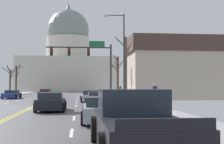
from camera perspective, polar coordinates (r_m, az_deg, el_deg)
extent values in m
cube|color=#4E4E54|center=(25.87, -14.41, -6.35)|extent=(14.00, 180.00, 0.06)
cube|color=yellow|center=(25.89, -14.67, -6.27)|extent=(0.10, 176.40, 0.00)
cube|color=yellow|center=(25.85, -14.14, -6.28)|extent=(0.10, 176.40, 0.00)
cube|color=silver|center=(11.96, -7.35, -10.84)|extent=(0.12, 2.20, 0.00)
cube|color=silver|center=(17.12, -6.91, -8.31)|extent=(0.12, 2.20, 0.00)
cube|color=silver|center=(22.30, -6.68, -6.96)|extent=(0.12, 2.20, 0.00)
cube|color=silver|center=(27.49, -6.54, -6.11)|extent=(0.12, 2.20, 0.00)
cube|color=silver|center=(32.68, -6.44, -5.53)|extent=(0.12, 2.20, 0.00)
cube|color=silver|center=(37.87, -6.37, -5.11)|extent=(0.12, 2.20, 0.00)
cube|color=silver|center=(43.07, -6.32, -4.80)|extent=(0.12, 2.20, 0.00)
cube|color=silver|center=(48.26, -6.28, -4.55)|extent=(0.12, 2.20, 0.00)
cube|color=silver|center=(53.46, -6.24, -4.35)|extent=(0.12, 2.20, 0.00)
cube|color=silver|center=(58.66, -6.22, -4.18)|extent=(0.12, 2.20, 0.00)
cube|color=silver|center=(63.86, -6.19, -4.04)|extent=(0.12, 2.20, 0.00)
cube|color=silver|center=(69.06, -6.17, -3.92)|extent=(0.12, 2.20, 0.00)
cube|color=silver|center=(74.25, -6.16, -3.82)|extent=(0.12, 2.20, 0.00)
cube|color=silver|center=(79.45, -6.14, -3.74)|extent=(0.12, 2.20, 0.00)
cube|color=silver|center=(84.65, -6.13, -3.66)|extent=(0.12, 2.20, 0.00)
cube|color=silver|center=(89.85, -6.12, -3.59)|extent=(0.12, 2.20, 0.00)
cube|color=silver|center=(33.48, -18.56, -5.35)|extent=(0.12, 2.20, 0.00)
cube|color=silver|center=(38.57, -16.87, -4.97)|extent=(0.12, 2.20, 0.00)
cube|color=silver|center=(43.68, -15.57, -4.69)|extent=(0.12, 2.20, 0.00)
cube|color=silver|center=(48.81, -14.55, -4.46)|extent=(0.12, 2.20, 0.00)
cube|color=silver|center=(53.95, -13.72, -4.27)|extent=(0.12, 2.20, 0.00)
cube|color=silver|center=(59.11, -13.04, -4.12)|extent=(0.12, 2.20, 0.00)
cube|color=silver|center=(64.27, -12.46, -3.99)|extent=(0.12, 2.20, 0.00)
cube|color=silver|center=(69.44, -11.97, -3.88)|extent=(0.12, 2.20, 0.00)
cube|color=silver|center=(74.61, -11.55, -3.78)|extent=(0.12, 2.20, 0.00)
cube|color=silver|center=(79.78, -11.19, -3.70)|extent=(0.12, 2.20, 0.00)
cube|color=silver|center=(84.96, -10.87, -3.62)|extent=(0.12, 2.20, 0.00)
cube|color=silver|center=(90.14, -10.58, -3.56)|extent=(0.12, 2.20, 0.00)
cube|color=#979797|center=(26.02, 4.56, -6.18)|extent=(3.00, 180.00, 0.14)
cylinder|color=#28282D|center=(38.37, -0.21, 0.08)|extent=(0.22, 0.22, 6.65)
cylinder|color=#28282D|center=(38.42, -6.02, 4.46)|extent=(7.80, 0.16, 0.16)
cube|color=black|center=(38.37, -4.28, 3.62)|extent=(0.32, 0.28, 0.92)
sphere|color=red|center=(38.24, -4.27, 4.07)|extent=(0.22, 0.22, 0.22)
sphere|color=#332B05|center=(38.21, -4.27, 3.65)|extent=(0.22, 0.22, 0.22)
sphere|color=black|center=(38.18, -4.27, 3.23)|extent=(0.22, 0.22, 0.22)
cube|color=black|center=(38.38, -7.78, 3.64)|extent=(0.32, 0.28, 0.92)
sphere|color=red|center=(38.25, -7.78, 4.08)|extent=(0.22, 0.22, 0.22)
sphere|color=#332B05|center=(38.22, -7.79, 3.66)|extent=(0.22, 0.22, 0.22)
sphere|color=black|center=(38.19, -7.79, 3.25)|extent=(0.22, 0.22, 0.22)
cube|color=black|center=(38.50, -10.92, 3.64)|extent=(0.32, 0.28, 0.92)
sphere|color=red|center=(38.38, -10.94, 4.08)|extent=(0.22, 0.22, 0.22)
sphere|color=#332B05|center=(38.34, -10.94, 3.67)|extent=(0.22, 0.22, 0.22)
sphere|color=black|center=(38.32, -10.94, 3.25)|extent=(0.22, 0.22, 0.22)
cube|color=#146033|center=(38.55, -2.76, 5.10)|extent=(1.90, 0.06, 0.70)
cylinder|color=#333338|center=(31.40, 2.19, 2.61)|extent=(0.14, 0.14, 8.79)
cylinder|color=#333338|center=(31.95, 0.57, 10.23)|extent=(1.78, 0.09, 0.09)
cube|color=#B2B2AD|center=(31.84, -1.05, 10.14)|extent=(0.56, 0.24, 0.16)
cube|color=beige|center=(106.04, -7.97, -0.53)|extent=(30.97, 22.98, 10.68)
cylinder|color=beige|center=(106.72, -7.94, 4.29)|extent=(14.36, 14.36, 7.24)
sphere|color=gray|center=(107.60, -7.92, 7.49)|extent=(13.90, 13.90, 13.90)
cone|color=gray|center=(109.31, -7.89, 11.70)|extent=(1.80, 1.80, 2.40)
cube|color=#9EA3A8|center=(33.55, -3.93, -4.64)|extent=(1.97, 4.31, 0.65)
cube|color=#232D38|center=(33.16, -3.89, -3.73)|extent=(1.69, 2.14, 0.43)
cylinder|color=black|center=(34.83, -5.60, -4.83)|extent=(0.24, 0.65, 0.64)
cylinder|color=black|center=(34.94, -2.53, -4.83)|extent=(0.24, 0.65, 0.64)
cylinder|color=black|center=(32.19, -5.46, -5.02)|extent=(0.24, 0.65, 0.64)
cylinder|color=black|center=(32.31, -2.13, -5.02)|extent=(0.24, 0.65, 0.64)
cube|color=#6B6056|center=(27.89, -2.75, -5.12)|extent=(1.93, 4.52, 0.61)
cube|color=#232D38|center=(27.47, -2.67, -4.08)|extent=(1.63, 1.93, 0.43)
cylinder|color=black|center=(29.21, -4.74, -5.28)|extent=(0.24, 0.65, 0.64)
cylinder|color=black|center=(29.36, -1.24, -5.27)|extent=(0.24, 0.65, 0.64)
cylinder|color=black|center=(26.45, -4.42, -5.57)|extent=(0.24, 0.65, 0.64)
cylinder|color=black|center=(26.62, -0.56, -5.56)|extent=(0.24, 0.65, 0.64)
cube|color=black|center=(22.25, -10.98, -5.66)|extent=(1.79, 4.26, 0.67)
cube|color=#232D38|center=(21.98, -11.02, -4.25)|extent=(1.57, 1.87, 0.44)
cylinder|color=black|center=(23.66, -12.87, -5.88)|extent=(0.22, 0.64, 0.64)
cylinder|color=black|center=(23.52, -8.54, -5.94)|extent=(0.22, 0.64, 0.64)
cylinder|color=black|center=(21.05, -13.72, -6.30)|extent=(0.22, 0.64, 0.64)
cylinder|color=black|center=(20.89, -8.85, -6.37)|extent=(0.22, 0.64, 0.64)
cube|color=#9EA3A8|center=(15.37, -1.56, -7.23)|extent=(2.05, 4.69, 0.63)
cube|color=#232D38|center=(14.96, -1.49, -5.34)|extent=(1.74, 2.23, 0.43)
cylinder|color=black|center=(16.80, -5.01, -7.35)|extent=(0.24, 0.65, 0.64)
cylinder|color=black|center=(16.88, 1.47, -7.33)|extent=(0.24, 0.65, 0.64)
cylinder|color=black|center=(13.95, -5.23, -8.34)|extent=(0.24, 0.65, 0.64)
cylinder|color=black|center=(14.03, 2.59, -8.32)|extent=(0.24, 0.65, 0.64)
cube|color=black|center=(8.40, 4.50, -10.43)|extent=(2.00, 5.60, 0.73)
cube|color=#1E2833|center=(9.10, 3.57, -5.31)|extent=(1.83, 1.91, 0.70)
cube|color=black|center=(5.69, 9.68, -9.38)|extent=(1.82, 0.11, 0.22)
cylinder|color=black|center=(9.96, -3.02, -10.25)|extent=(0.28, 0.80, 0.80)
cylinder|color=black|center=(10.26, 8.26, -10.00)|extent=(0.28, 0.80, 0.80)
cube|color=navy|center=(44.61, -17.72, -4.03)|extent=(1.82, 4.64, 0.60)
cube|color=#232D38|center=(44.78, -17.66, -3.40)|extent=(1.56, 2.10, 0.39)
cylinder|color=black|center=(43.04, -17.04, -4.28)|extent=(0.24, 0.65, 0.64)
cylinder|color=black|center=(43.44, -19.25, -4.23)|extent=(0.24, 0.65, 0.64)
cylinder|color=black|center=(45.83, -16.27, -4.18)|extent=(0.24, 0.65, 0.64)
cylinder|color=black|center=(46.20, -18.35, -4.13)|extent=(0.24, 0.65, 0.64)
cube|color=#B71414|center=(53.40, -12.00, -3.83)|extent=(1.97, 4.70, 0.59)
cube|color=#232D38|center=(53.65, -11.96, -3.27)|extent=(1.67, 2.07, 0.44)
cylinder|color=black|center=(51.86, -11.21, -4.02)|extent=(0.24, 0.65, 0.64)
cylinder|color=black|center=(52.11, -13.22, -3.99)|extent=(0.24, 0.65, 0.64)
cylinder|color=black|center=(54.72, -10.85, -3.94)|extent=(0.24, 0.65, 0.64)
cylinder|color=black|center=(54.96, -12.75, -3.92)|extent=(0.24, 0.65, 0.64)
cube|color=#B2A38E|center=(42.17, 12.61, -0.77)|extent=(13.80, 7.56, 5.93)
cube|color=#47332D|center=(42.47, 12.56, 4.58)|extent=(14.35, 7.86, 1.99)
cylinder|color=brown|center=(31.40, 2.48, 0.50)|extent=(0.31, 0.31, 6.48)
cylinder|color=brown|center=(31.70, 1.52, 5.43)|extent=(1.13, 0.36, 1.13)
cylinder|color=brown|center=(31.01, 2.75, 3.02)|extent=(0.23, 1.06, 0.98)
cylinder|color=brown|center=(32.27, 2.84, 3.88)|extent=(0.70, 1.43, 0.86)
cylinder|color=brown|center=(31.77, 3.06, 4.43)|extent=(0.81, 0.40, 1.07)
cylinder|color=#423328|center=(64.47, -16.98, -1.42)|extent=(0.31, 0.31, 5.38)
cylinder|color=#423328|center=(64.08, -16.87, -0.30)|extent=(0.48, 0.89, 1.36)
cylinder|color=#423328|center=(64.13, -16.78, -0.58)|extent=(0.69, 0.76, 1.30)
cylinder|color=#423328|center=(64.75, -16.35, 0.58)|extent=(1.35, 0.74, 1.08)
cylinder|color=#423328|center=(65.25, -16.98, 0.75)|extent=(0.44, 1.44, 1.30)
cylinder|color=#423328|center=(64.65, -16.53, 0.81)|extent=(1.00, 0.48, 0.68)
cylinder|color=#423328|center=(65.11, -16.75, -0.41)|extent=(0.33, 1.34, 0.79)
cylinder|color=#423328|center=(64.15, -16.59, 0.89)|extent=(1.09, 0.80, 1.37)
cylinder|color=#423328|center=(41.56, 1.06, -0.96)|extent=(0.28, 0.28, 5.44)
cylinder|color=#423328|center=(41.13, 0.54, 0.54)|extent=(0.94, 0.94, 0.87)
cylinder|color=#423328|center=(42.19, 0.97, 1.39)|extent=(0.09, 1.15, 0.71)
cylinder|color=#423328|center=(41.96, 1.50, 1.08)|extent=(0.79, 0.67, 1.05)
cylinder|color=#423328|center=(41.38, 0.82, 1.21)|extent=(0.55, 0.59, 1.03)
cylinder|color=#423328|center=(41.62, 0.29, 1.14)|extent=(1.18, 0.21, 1.16)
cylinder|color=#423328|center=(41.82, 1.62, 1.59)|extent=(0.92, 0.32, 0.87)
cylinder|color=#423328|center=(41.57, 0.62, 2.52)|extent=(0.78, 0.30, 0.89)
cylinder|color=brown|center=(59.43, -17.98, -1.75)|extent=(0.35, 0.35, 4.50)
cylinder|color=brown|center=(59.02, -17.69, -0.62)|extent=(0.86, 0.88, 1.62)
cylinder|color=brown|center=(59.73, -17.39, 0.42)|extent=(1.16, 0.83, 1.50)
cylinder|color=brown|center=(59.48, -17.54, 0.03)|extent=(0.91, 0.29, 0.65)
cylinder|color=brown|center=(58.96, -18.62, 0.25)|extent=(1.26, 1.44, 1.06)
cylinder|color=brown|center=(59.61, -17.68, -0.81)|extent=(0.61, 0.55, 0.90)
cylinder|color=brown|center=(58.94, -18.24, 0.39)|extent=(0.46, 1.29, 1.24)
cylinder|color=brown|center=(59.30, -18.25, 0.62)|extent=(0.64, 0.65, 1.28)
cylinder|color=black|center=(34.47, 1.33, -4.46)|extent=(0.16, 0.16, 0.84)
cylinder|color=black|center=(34.49, 1.64, -4.46)|extent=(0.16, 0.16, 0.84)
cylinder|color=maroon|center=(34.46, 1.49, -3.29)|extent=(0.34, 0.34, 0.64)
sphere|color=tan|center=(34.46, 1.49, -2.58)|extent=(0.22, 0.22, 0.22)
cylinder|color=black|center=(22.57, 7.58, -5.38)|extent=(0.16, 0.16, 0.92)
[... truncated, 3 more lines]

